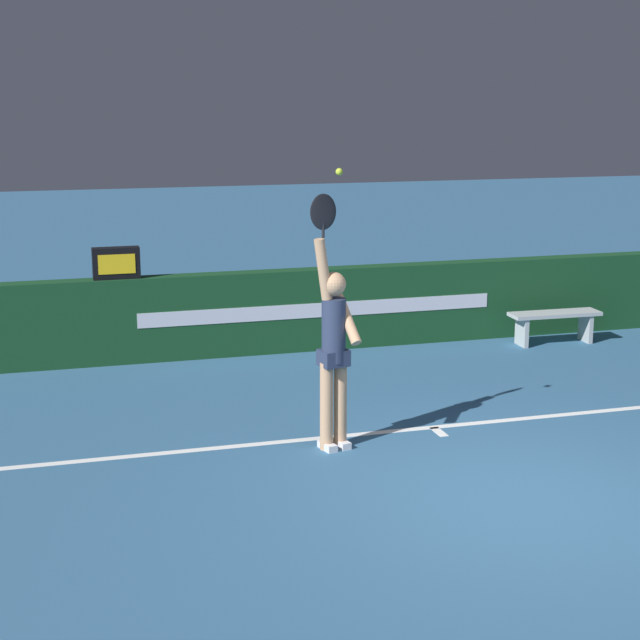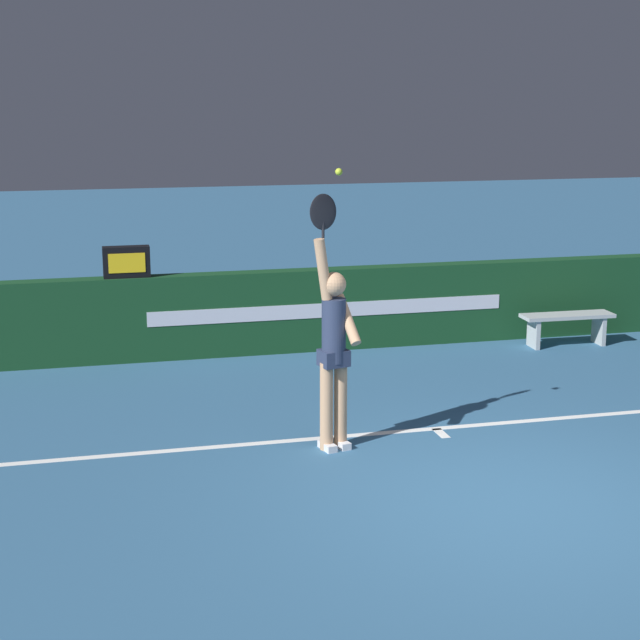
% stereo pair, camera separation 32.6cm
% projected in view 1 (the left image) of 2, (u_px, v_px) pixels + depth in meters
% --- Properties ---
extents(ground_plane, '(60.00, 60.00, 0.00)m').
position_uv_depth(ground_plane, '(523.00, 501.00, 8.63)').
color(ground_plane, '#315F84').
extents(court_lines, '(11.35, 5.65, 0.00)m').
position_uv_depth(court_lines, '(565.00, 536.00, 7.95)').
color(court_lines, white).
rests_on(court_lines, ground).
extents(back_wall, '(15.48, 0.30, 1.11)m').
position_uv_depth(back_wall, '(336.00, 308.00, 13.72)').
color(back_wall, '#143F1F').
rests_on(back_wall, ground).
extents(speed_display, '(0.59, 0.20, 0.40)m').
position_uv_depth(speed_display, '(116.00, 263.00, 12.76)').
color(speed_display, black).
rests_on(speed_display, back_wall).
extents(tennis_player, '(0.49, 0.44, 2.52)m').
position_uv_depth(tennis_player, '(333.00, 345.00, 9.69)').
color(tennis_player, tan).
rests_on(tennis_player, ground).
extents(tennis_ball, '(0.07, 0.07, 0.07)m').
position_uv_depth(tennis_ball, '(339.00, 172.00, 9.18)').
color(tennis_ball, '#C5DE32').
extents(courtside_bench_near, '(1.30, 0.39, 0.45)m').
position_uv_depth(courtside_bench_near, '(555.00, 320.00, 13.97)').
color(courtside_bench_near, '#ABB2B5').
rests_on(courtside_bench_near, ground).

